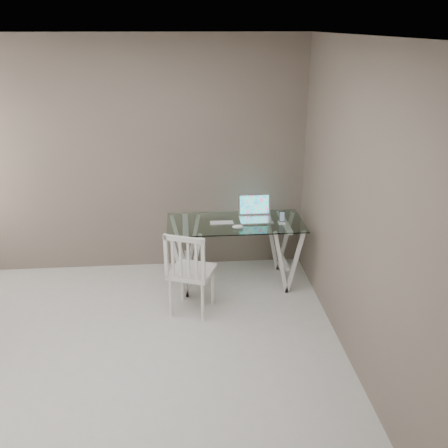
% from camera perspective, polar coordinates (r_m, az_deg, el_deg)
% --- Properties ---
extents(room, '(4.50, 4.52, 2.71)m').
position_cam_1_polar(room, '(3.61, -14.94, 4.00)').
color(room, beige).
rests_on(room, ground).
extents(desk, '(1.50, 0.70, 0.75)m').
position_cam_1_polar(desk, '(5.64, 1.27, -3.21)').
color(desk, silver).
rests_on(desk, ground).
extents(chair, '(0.54, 0.54, 0.92)m').
position_cam_1_polar(chair, '(4.99, -4.02, -5.24)').
color(chair, white).
rests_on(chair, ground).
extents(laptop, '(0.36, 0.31, 0.25)m').
position_cam_1_polar(laptop, '(5.59, 3.58, 1.23)').
color(laptop, silver).
rests_on(laptop, desk).
extents(keyboard, '(0.27, 0.12, 0.01)m').
position_cam_1_polar(keyboard, '(5.47, -0.27, 0.14)').
color(keyboard, silver).
rests_on(keyboard, desk).
extents(mouse, '(0.12, 0.07, 0.04)m').
position_cam_1_polar(mouse, '(5.32, 1.58, -0.31)').
color(mouse, white).
rests_on(mouse, desk).
extents(phone_dock, '(0.07, 0.07, 0.14)m').
position_cam_1_polar(phone_dock, '(5.48, 6.63, 0.45)').
color(phone_dock, white).
rests_on(phone_dock, desk).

